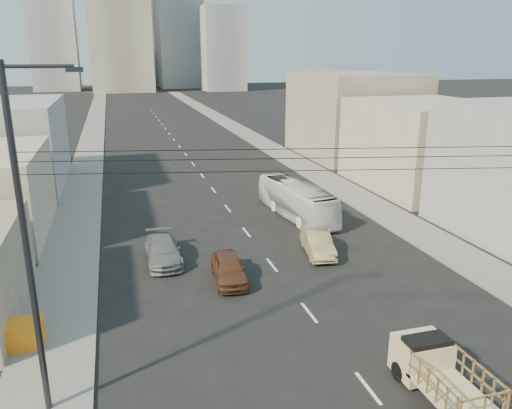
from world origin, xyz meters
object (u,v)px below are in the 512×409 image
sedan_brown (229,269)px  crate_stack (21,335)px  city_bus (296,200)px  flatbed_pickup (439,370)px  streetlamp_left (29,241)px  sedan_tan (318,243)px  sedan_grey (163,251)px

sedan_brown → crate_stack: 10.87m
sedan_brown → crate_stack: (-10.04, -4.17, -0.04)m
city_bus → crate_stack: bearing=-148.5°
flatbed_pickup → streetlamp_left: (-13.62, 3.07, 5.34)m
sedan_brown → sedan_tan: sedan_brown is taller
sedan_brown → sedan_tan: (6.27, 2.27, -0.02)m
city_bus → streetlamp_left: bearing=-137.9°
sedan_tan → crate_stack: 17.54m
sedan_tan → streetlamp_left: size_ratio=0.36×
sedan_brown → sedan_grey: 4.95m
flatbed_pickup → sedan_grey: (-8.45, 15.41, -0.38)m
flatbed_pickup → crate_stack: size_ratio=2.45×
streetlamp_left → crate_stack: streetlamp_left is taller
flatbed_pickup → sedan_tan: size_ratio=1.02×
crate_stack → sedan_tan: bearing=21.5°
city_bus → sedan_brown: (-7.60, -9.78, -0.62)m
sedan_grey → streetlamp_left: bearing=-112.8°
city_bus → sedan_grey: (-10.86, -6.06, -0.63)m
flatbed_pickup → sedan_brown: (-5.19, 11.68, -0.36)m
sedan_grey → streetlamp_left: (-5.18, -12.34, 5.72)m
sedan_tan → streetlamp_left: 19.17m
sedan_grey → crate_stack: 10.41m
sedan_brown → sedan_grey: size_ratio=0.87×
sedan_tan → crate_stack: bearing=-148.4°
city_bus → sedan_brown: 12.40m
flatbed_pickup → sedan_tan: flatbed_pickup is taller
crate_stack → sedan_brown: bearing=22.6°
city_bus → sedan_brown: size_ratio=2.26×
flatbed_pickup → crate_stack: 16.99m
sedan_tan → flatbed_pickup: bearing=-84.4°
flatbed_pickup → streetlamp_left: bearing=167.3°
streetlamp_left → city_bus: bearing=48.9°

